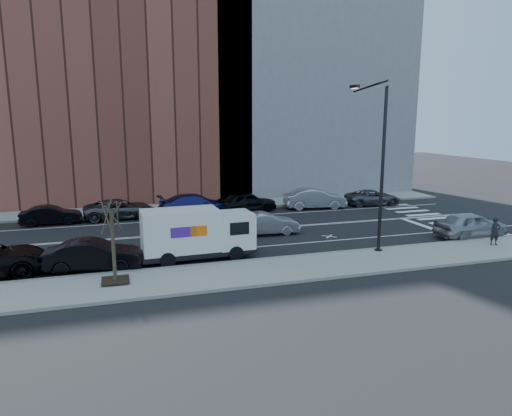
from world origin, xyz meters
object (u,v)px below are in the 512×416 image
pedestrian (495,231)px  far_parked_b (51,215)px  driving_sedan (265,224)px  fedex_van (197,233)px  near_parked_front (471,225)px

pedestrian → far_parked_b: bearing=162.5°
far_parked_b → driving_sedan: bearing=-119.9°
pedestrian → fedex_van: bearing=-178.1°
far_parked_b → pedestrian: pedestrian is taller
fedex_van → near_parked_front: 17.26m
far_parked_b → near_parked_front: (25.74, -11.51, 0.14)m
far_parked_b → driving_sedan: driving_sedan is taller
far_parked_b → driving_sedan: 15.33m
far_parked_b → pedestrian: size_ratio=2.54×
driving_sedan → pedestrian: 13.56m
far_parked_b → driving_sedan: size_ratio=0.94×
near_parked_front → pedestrian: pedestrian is taller
driving_sedan → far_parked_b: bearing=64.4°
near_parked_front → pedestrian: 2.37m
near_parked_front → driving_sedan: bearing=67.3°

